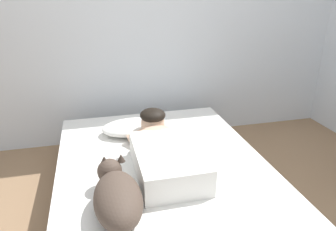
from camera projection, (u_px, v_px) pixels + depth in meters
back_wall at (156, 15)px, 3.04m from camera, size 3.83×0.12×2.50m
bed at (165, 189)px, 2.23m from camera, size 1.49×2.10×0.36m
pillow at (133, 127)px, 2.64m from camera, size 0.52×0.32×0.11m
person_lying at (163, 150)px, 2.17m from camera, size 0.43×0.92×0.27m
dog at (117, 195)px, 1.70m from camera, size 0.26×0.57×0.21m
coffee_cup at (162, 134)px, 2.55m from camera, size 0.12×0.09×0.07m
cell_phone at (128, 190)px, 1.91m from camera, size 0.07×0.14×0.01m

